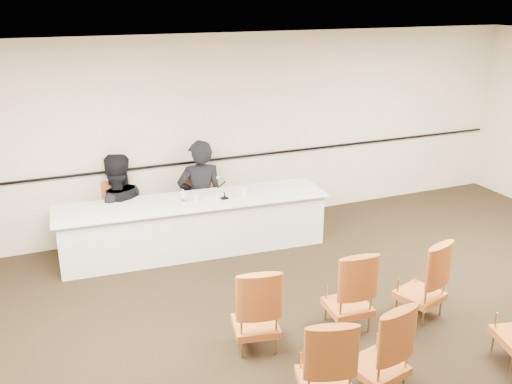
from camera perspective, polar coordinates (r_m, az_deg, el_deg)
floor at (r=6.28m, az=11.95°, el=-15.68°), size 10.00×10.00×0.00m
ceiling at (r=5.20m, az=14.29°, el=12.58°), size 10.00×10.00×0.00m
wall_back at (r=8.95m, az=-1.92°, el=6.06°), size 10.00×0.04×3.00m
wall_rail at (r=9.01m, az=-1.80°, el=3.54°), size 9.80×0.04×0.03m
panel_table at (r=8.26m, az=-6.19°, el=-3.35°), size 3.90×1.15×0.77m
panelist_main at (r=8.77m, az=-5.54°, el=-0.89°), size 0.77×0.57×1.92m
panelist_main_chair at (r=8.79m, az=-5.52°, el=-1.26°), size 0.53×0.53×0.95m
panelist_second at (r=8.63m, az=-13.69°, el=-2.48°), size 0.97×0.77×1.94m
panelist_second_chair at (r=8.61m, az=-13.71°, el=-2.19°), size 0.53×0.53×0.95m
papers at (r=8.19m, az=-3.97°, el=-0.56°), size 0.33×0.26×0.00m
microphone at (r=8.09m, az=-3.20°, el=0.35°), size 0.15×0.24×0.31m
water_bottle at (r=7.97m, az=-7.30°, el=-0.47°), size 0.08×0.08×0.21m
drinking_glass at (r=8.08m, az=-6.01°, el=-0.55°), size 0.08×0.08×0.10m
coffee_cup at (r=8.22m, az=-1.21°, el=0.01°), size 0.11×0.11×0.13m
aud_chair_front_left at (r=6.03m, az=-0.04°, el=-11.41°), size 0.59×0.59×0.95m
aud_chair_front_mid at (r=6.45m, az=9.24°, el=-9.50°), size 0.54×0.54×0.95m
aud_chair_front_right at (r=6.86m, az=16.22°, el=-8.21°), size 0.63×0.63×0.95m
aud_chair_back_left at (r=5.30m, az=6.91°, el=-16.40°), size 0.62×0.62×0.95m
aud_chair_back_mid at (r=5.56m, az=12.17°, el=-14.89°), size 0.59×0.59×0.95m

